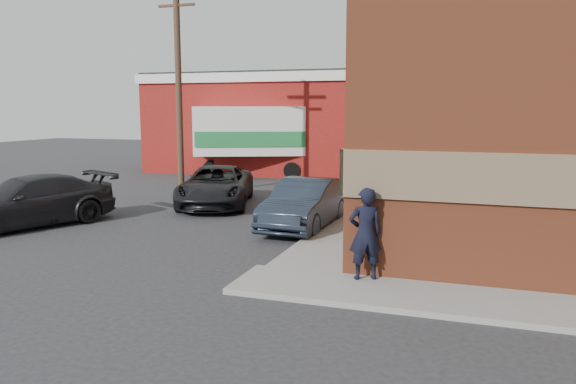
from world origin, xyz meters
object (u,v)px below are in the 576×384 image
Objects in this scene: suv_b at (27,202)px; box_truck at (264,137)px; man at (365,234)px; sedan at (305,204)px; utility_pole at (178,81)px; suv_a at (216,186)px; warehouse at (297,123)px.

suv_b is 14.41m from box_truck.
box_truck reaches higher than suv_b.
sedan is at bearing -84.92° from man.
utility_pole is at bearing -119.47° from box_truck.
suv_b is at bearing -36.72° from man.
box_truck is at bearing 118.03° from sedan.
man reaches higher than suv_a.
utility_pole reaches higher than suv_b.
man is 11.32m from suv_b.
utility_pole is at bearing 101.07° from suv_b.
box_truck reaches higher than sedan.
sedan is (6.70, -4.28, -3.99)m from utility_pole.
man reaches higher than sedan.
warehouse is at bearing -92.93° from man.
suv_a is (-7.19, 7.73, -0.34)m from man.
man is 10.56m from suv_a.
utility_pole is 1.67× the size of suv_b.
warehouse is at bearing 110.14° from sedan.
sedan is 0.58× the size of box_truck.
suv_a is 9.03m from box_truck.
utility_pole is 7.78m from box_truck.
warehouse is 1.81× the size of utility_pole.
utility_pole is 13.78m from man.
suv_a is 0.99× the size of suv_b.
utility_pole is 1.97× the size of sedan.
suv_b is (-3.03, -17.86, -2.03)m from warehouse.
sedan is (5.20, -15.28, -2.06)m from warehouse.
box_truck is (-0.61, -3.72, -0.66)m from warehouse.
warehouse is at bearing 75.96° from suv_a.
warehouse is 16.27m from sedan.
suv_a is at bearing -71.64° from man.
sedan is 8.63m from suv_b.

